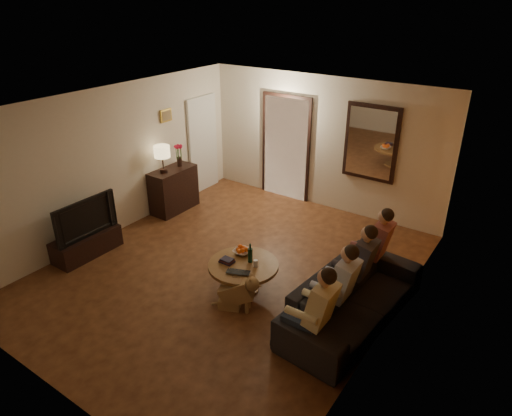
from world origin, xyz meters
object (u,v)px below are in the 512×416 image
Objects in this scene: person_c at (357,269)px; person_d at (374,251)px; person_a at (315,317)px; dog at (236,292)px; coffee_table at (244,277)px; laptop at (237,274)px; bowl at (242,252)px; tv at (82,217)px; table_lamp at (163,159)px; wine_bottle at (250,253)px; dresser at (174,190)px; person_b at (338,291)px; sofa at (353,299)px; tv_stand at (87,244)px.

person_c and person_d have the same top height.
person_c is (0.00, 1.20, 0.00)m from person_a.
dog reaches higher than coffee_table.
laptop is (0.10, -0.28, 0.24)m from coffee_table.
person_d is at bearing 29.72° from bowl.
tv is at bearing -179.52° from person_a.
tv is 0.93× the size of person_c.
coffee_table is 3.94× the size of bowl.
dog is 0.45m from coffee_table.
tv is at bearing 160.85° from dog.
person_a reaches higher than laptop.
table_lamp is 3.28m from laptop.
wine_bottle is 0.94× the size of laptop.
bowl is at bearing -25.19° from dresser.
person_d is at bearing -0.46° from table_lamp.
table_lamp is at bearing 0.00° from tv.
table_lamp reaches higher than person_b.
person_c reaches higher than tv.
dresser is 2.83m from bowl.
tv is 0.47× the size of sofa.
person_b is at bearing -18.95° from dresser.
table_lamp is at bearing 163.75° from person_b.
person_b is 1.42m from laptop.
tv is 4.41m from person_c.
tv is at bearing 165.42° from laptop.
person_d is at bearing 36.70° from wine_bottle.
coffee_table is at bearing 89.28° from dog.
person_c is 1.64m from laptop.
person_a is at bearing -90.00° from person_c.
tv_stand is 2.93m from wine_bottle.
table_lamp reaches higher than wine_bottle.
person_c reaches higher than tv_stand.
coffee_table is (2.74, -1.21, -0.91)m from table_lamp.
person_d reaches higher than tv.
sofa is 0.41m from person_b.
person_d is 1.93m from bowl.
person_c is 1.67m from dog.
coffee_table is at bearing -141.78° from person_d.
wine_bottle reaches higher than tv_stand.
tv_stand is 2.82m from coffee_table.
laptop is at bearing -60.75° from bowl.
table_lamp is 0.96× the size of dog.
tv is 2.72m from bowl.
person_b is at bearing 90.00° from person_a.
tv reaches higher than coffee_table.
person_d reaches higher than wine_bottle.
person_a is at bearing -36.28° from laptop.
dresser reaches higher than laptop.
dresser is 4.24m from person_d.
bowl is at bearing -21.04° from table_lamp.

